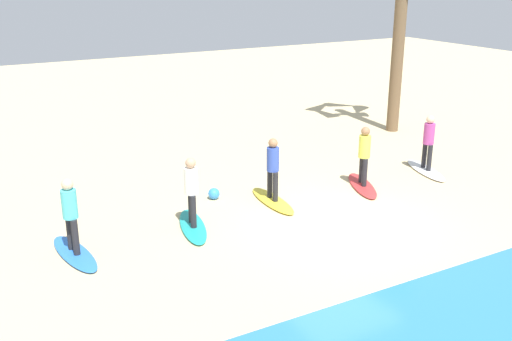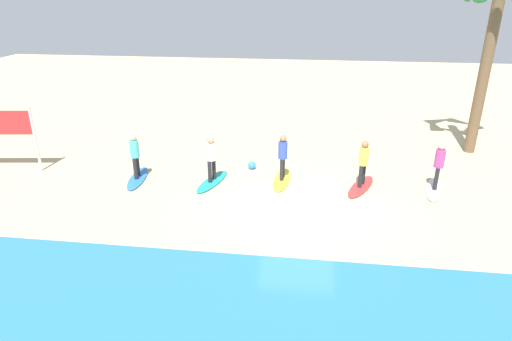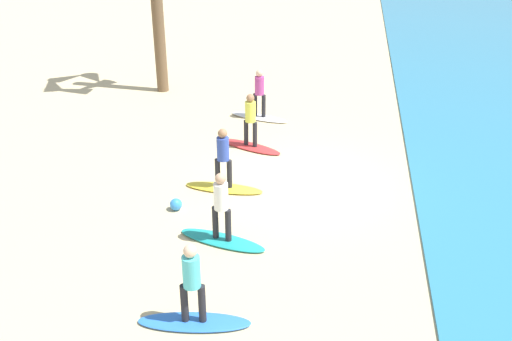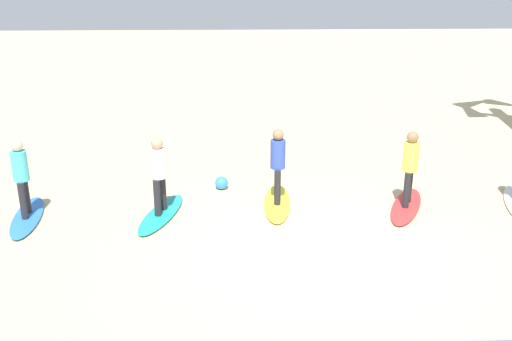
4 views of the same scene
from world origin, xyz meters
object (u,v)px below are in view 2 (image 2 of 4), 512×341
at_px(surfboard_red, 361,186).
at_px(palm_tree, 498,4).
at_px(beach_ball, 252,165).
at_px(surfer_yellow, 283,154).
at_px(surfboard_blue, 138,178).
at_px(surfer_blue, 135,153).
at_px(surfboard_yellow, 282,179).
at_px(surfer_red, 363,160).
at_px(surfboard_white, 434,189).
at_px(surfer_white, 439,162).
at_px(surfboard_teal, 212,181).
at_px(surfer_teal, 211,156).

xyz_separation_m(surfboard_red, palm_tree, (-4.89, -4.30, 5.83)).
distance_m(surfboard_red, beach_ball, 4.19).
relative_size(surfer_yellow, surfboard_blue, 0.78).
bearing_deg(surfer_blue, surfboard_yellow, -173.94).
xyz_separation_m(surfboard_red, surfboard_blue, (8.01, 0.31, 0.00)).
bearing_deg(surfer_red, surfboard_white, -177.29).
bearing_deg(surfer_yellow, surfboard_white, 178.65).
bearing_deg(surfer_red, surfer_white, -177.29).
bearing_deg(surfboard_blue, surfboard_white, 85.38).
bearing_deg(surfboard_red, palm_tree, 154.86).
distance_m(surfboard_red, palm_tree, 8.74).
xyz_separation_m(surfboard_yellow, palm_tree, (-7.66, -4.06, 5.83)).
xyz_separation_m(surfer_yellow, surfer_blue, (5.23, 0.56, 0.00)).
relative_size(surfboard_yellow, palm_tree, 0.29).
xyz_separation_m(surfboard_white, surfer_yellow, (5.28, -0.12, 0.99)).
height_order(surfboard_teal, beach_ball, beach_ball).
distance_m(surfboard_white, surfboard_yellow, 5.29).
relative_size(surfer_red, palm_tree, 0.22).
distance_m(surfer_yellow, surfboard_teal, 2.71).
height_order(surfer_white, surfboard_red, surfer_white).
xyz_separation_m(surfer_white, surfer_red, (2.51, 0.12, 0.00)).
distance_m(surfer_red, surfer_teal, 5.25).
height_order(surfer_yellow, beach_ball, surfer_yellow).
bearing_deg(surfer_yellow, surfboard_blue, 6.06).
xyz_separation_m(surfboard_teal, palm_tree, (-10.13, -4.55, 5.83)).
xyz_separation_m(surfer_red, surfboard_yellow, (2.78, -0.24, -0.99)).
bearing_deg(surfboard_yellow, surfboard_blue, -80.14).
height_order(surfboard_yellow, beach_ball, beach_ball).
height_order(surfboard_yellow, surfer_teal, surfer_teal).
bearing_deg(beach_ball, surfboard_yellow, 142.50).
bearing_deg(surfboard_teal, surfer_yellow, 115.91).
bearing_deg(surfer_yellow, surfboard_teal, 11.12).
relative_size(surfboard_white, surfer_teal, 1.28).
relative_size(surfer_yellow, palm_tree, 0.22).
bearing_deg(surfer_white, surfboard_red, 2.71).
bearing_deg(surfer_white, palm_tree, -119.60).
distance_m(surfer_red, surfboard_teal, 5.35).
xyz_separation_m(surfboard_blue, palm_tree, (-12.89, -4.62, 5.83)).
distance_m(surfboard_red, surfer_red, 0.99).
distance_m(surfer_teal, beach_ball, 2.09).
height_order(surfer_red, surfer_yellow, same).
bearing_deg(beach_ball, surfer_yellow, 142.50).
relative_size(surfboard_red, surfboard_teal, 1.00).
bearing_deg(surfboard_white, surfboard_red, -70.58).
distance_m(surfer_red, surfer_yellow, 2.79).
relative_size(surfer_blue, palm_tree, 0.22).
bearing_deg(beach_ball, surfer_teal, 49.32).
height_order(surfer_white, surfer_red, same).
height_order(surfboard_red, surfer_teal, surfer_teal).
relative_size(surfer_red, surfer_blue, 1.00).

